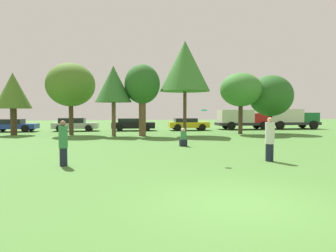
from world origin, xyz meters
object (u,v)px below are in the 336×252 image
object	(u,v)px
parked_car_yellow	(188,124)
person_catcher	(270,139)
person_thrower	(63,143)
tree_1	(71,85)
parked_car_blue	(12,125)
tree_4	(185,66)
tree_5	(241,90)
frisbee	(204,110)
delivery_truck_red	(242,118)
parked_car_silver	(75,124)
delivery_truck_green	(289,118)
tree_0	(13,91)
tree_2	(113,84)
tree_3	(142,85)
bystander_sitting	(183,139)
parked_car_black	(133,124)
tree_6	(271,96)

from	to	relation	value
parked_car_yellow	person_catcher	bearing A→B (deg)	-90.84
person_thrower	tree_1	bearing A→B (deg)	98.89
person_catcher	parked_car_blue	xyz separation A→B (m)	(-15.79, 20.05, -0.23)
tree_4	tree_5	world-z (taller)	tree_4
frisbee	parked_car_blue	size ratio (longest dim) A/B	0.05
tree_4	delivery_truck_red	distance (m)	11.50
tree_5	parked_car_silver	distance (m)	16.31
delivery_truck_red	delivery_truck_green	bearing A→B (deg)	2.00
tree_0	delivery_truck_green	size ratio (longest dim) A/B	0.82
frisbee	parked_car_silver	world-z (taller)	frisbee
parked_car_silver	tree_5	bearing A→B (deg)	-20.98
parked_car_silver	tree_2	bearing A→B (deg)	-58.07
person_catcher	tree_1	distance (m)	18.26
person_thrower	parked_car_silver	size ratio (longest dim) A/B	0.38
tree_1	tree_3	xyz separation A→B (m)	(5.76, -2.01, -0.10)
tree_0	tree_3	size ratio (longest dim) A/B	0.90
parked_car_silver	person_thrower	bearing A→B (deg)	-81.09
person_thrower	bystander_sitting	world-z (taller)	person_thrower
person_catcher	tree_3	xyz separation A→B (m)	(-3.94, 13.11, 3.16)
person_thrower	parked_car_black	world-z (taller)	person_thrower
tree_2	tree_6	world-z (taller)	tree_2
tree_4	tree_5	bearing A→B (deg)	6.28
tree_3	tree_1	bearing A→B (deg)	160.77
delivery_truck_green	parked_car_yellow	bearing A→B (deg)	-173.65
parked_car_yellow	parked_car_blue	bearing A→B (deg)	-179.66
tree_5	parked_car_blue	xyz separation A→B (m)	(-20.38, 6.42, -3.15)
tree_4	tree_6	distance (m)	8.34
tree_2	delivery_truck_green	distance (m)	20.60
tree_3	parked_car_blue	size ratio (longest dim) A/B	1.30
tree_4	parked_car_yellow	bearing A→B (deg)	74.26
parked_car_blue	parked_car_yellow	bearing A→B (deg)	0.34
tree_1	tree_6	size ratio (longest dim) A/B	1.16
tree_6	parked_car_silver	xyz separation A→B (m)	(-17.55, 6.26, -2.65)
parked_car_blue	tree_2	bearing A→B (deg)	-32.67
person_thrower	bystander_sitting	size ratio (longest dim) A/B	1.61
tree_3	parked_car_silver	world-z (taller)	tree_3
parked_car_blue	parked_car_silver	bearing A→B (deg)	3.67
tree_4	parked_car_silver	bearing A→B (deg)	143.64
tree_1	parked_car_yellow	size ratio (longest dim) A/B	1.43
tree_6	parked_car_blue	size ratio (longest dim) A/B	1.17
parked_car_black	parked_car_yellow	bearing A→B (deg)	-1.28
parked_car_yellow	parked_car_silver	bearing A→B (deg)	178.65
person_thrower	parked_car_yellow	world-z (taller)	person_thrower
person_thrower	delivery_truck_red	distance (m)	25.09
parked_car_blue	parked_car_yellow	distance (m)	17.08
person_catcher	tree_4	size ratio (longest dim) A/B	0.23
tree_0	delivery_truck_green	world-z (taller)	tree_0
person_thrower	tree_5	bearing A→B (deg)	48.93
tree_3	tree_5	xyz separation A→B (m)	(8.53, 0.52, -0.24)
parked_car_black	delivery_truck_green	bearing A→B (deg)	3.88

